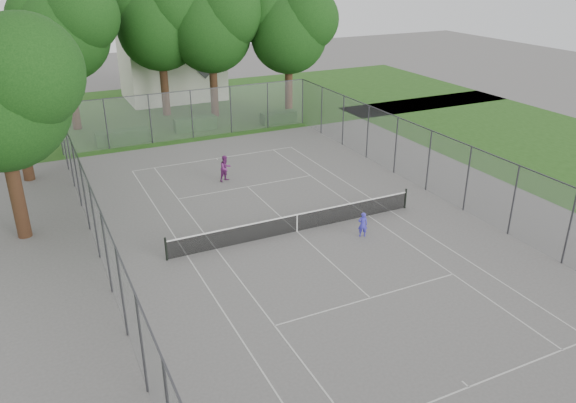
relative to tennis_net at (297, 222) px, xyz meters
name	(u,v)px	position (x,y,z in m)	size (l,w,h in m)	color
ground	(297,232)	(0.00, 0.00, -0.51)	(120.00, 120.00, 0.00)	#605E5C
grass_far	(163,110)	(0.00, 26.00, -0.51)	(60.00, 20.00, 0.00)	#214B15
court_markings	(297,231)	(0.00, 0.00, -0.50)	(11.03, 23.83, 0.01)	beige
tennis_net	(297,222)	(0.00, 0.00, 0.00)	(12.87, 0.10, 1.10)	black
perimeter_fence	(297,197)	(0.00, 0.00, 1.30)	(18.08, 34.08, 3.52)	#38383D
tree_far_left	(63,26)	(-7.27, 23.07, 7.10)	(7.70, 7.03, 11.07)	#361F13
tree_far_midleft	(160,21)	(0.04, 24.19, 7.05)	(7.65, 6.98, 11.00)	#361F13
tree_far_midright	(212,24)	(3.58, 22.11, 6.82)	(7.42, 6.78, 10.67)	#361F13
tree_far_right	(290,28)	(9.36, 19.99, 6.45)	(7.05, 6.44, 10.13)	#361F13
tree_side_back	(9,68)	(-11.20, 13.06, 6.09)	(6.69, 6.11, 9.62)	#361F13
hedge_left	(123,137)	(-4.86, 17.91, -0.04)	(3.76, 1.13, 0.94)	#1C4415
hedge_mid	(195,124)	(0.73, 18.81, -0.01)	(3.21, 0.92, 1.01)	#1C4415
hedge_right	(278,117)	(7.38, 18.04, -0.08)	(2.85, 1.05, 0.86)	#1C4415
house	(171,51)	(2.15, 30.08, 3.77)	(8.55, 6.63, 10.65)	white
girl_player	(363,224)	(2.58, -1.78, 0.11)	(0.45, 0.30, 1.24)	#3F38D3
woman_player	(225,168)	(-0.79, 7.84, 0.27)	(0.76, 0.59, 1.57)	#72266D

